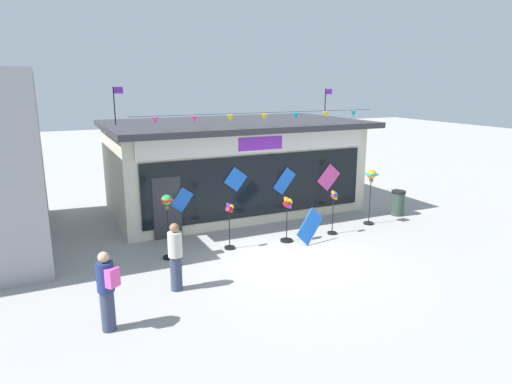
# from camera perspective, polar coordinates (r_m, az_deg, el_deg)

# --- Properties ---
(ground_plane) EXTENTS (80.00, 80.00, 0.00)m
(ground_plane) POSITION_cam_1_polar(r_m,az_deg,el_deg) (13.07, 3.97, -8.23)
(ground_plane) COLOR #9E9B99
(kite_shop_building) EXTENTS (9.47, 5.81, 4.73)m
(kite_shop_building) POSITION_cam_1_polar(r_m,az_deg,el_deg) (17.69, -3.05, 3.50)
(kite_shop_building) COLOR beige
(kite_shop_building) RESTS_ON ground_plane
(wind_spinner_far_left) EXTENTS (0.36, 0.36, 1.86)m
(wind_spinner_far_left) POSITION_cam_1_polar(r_m,az_deg,el_deg) (12.76, -11.17, -2.49)
(wind_spinner_far_left) COLOR black
(wind_spinner_far_left) RESTS_ON ground_plane
(wind_spinner_left) EXTENTS (0.33, 0.32, 1.45)m
(wind_spinner_left) POSITION_cam_1_polar(r_m,az_deg,el_deg) (13.41, -3.36, -3.87)
(wind_spinner_left) COLOR black
(wind_spinner_left) RESTS_ON ground_plane
(wind_spinner_center_left) EXTENTS (0.41, 0.39, 1.47)m
(wind_spinner_center_left) POSITION_cam_1_polar(r_m,az_deg,el_deg) (14.01, 3.98, -2.81)
(wind_spinner_center_left) COLOR black
(wind_spinner_center_left) RESTS_ON ground_plane
(wind_spinner_center_right) EXTENTS (0.33, 0.31, 1.49)m
(wind_spinner_center_right) POSITION_cam_1_polar(r_m,az_deg,el_deg) (14.88, 9.78, -2.02)
(wind_spinner_center_right) COLOR black
(wind_spinner_center_right) RESTS_ON ground_plane
(wind_spinner_right) EXTENTS (0.35, 0.35, 1.96)m
(wind_spinner_right) POSITION_cam_1_polar(r_m,az_deg,el_deg) (16.07, 14.34, 1.19)
(wind_spinner_right) COLOR black
(wind_spinner_right) RESTS_ON ground_plane
(person_near_camera) EXTENTS (0.34, 0.34, 1.68)m
(person_near_camera) POSITION_cam_1_polar(r_m,az_deg,el_deg) (10.96, -10.15, -8.03)
(person_near_camera) COLOR #333D56
(person_near_camera) RESTS_ON ground_plane
(person_mid_plaza) EXTENTS (0.44, 0.47, 1.68)m
(person_mid_plaza) POSITION_cam_1_polar(r_m,az_deg,el_deg) (9.57, -18.35, -11.65)
(person_mid_plaza) COLOR #333D56
(person_mid_plaza) RESTS_ON ground_plane
(trash_bin) EXTENTS (0.52, 0.52, 0.94)m
(trash_bin) POSITION_cam_1_polar(r_m,az_deg,el_deg) (17.72, 17.52, -1.31)
(trash_bin) COLOR #2D4238
(trash_bin) RESTS_ON ground_plane
(display_kite_on_ground) EXTENTS (1.11, 0.31, 1.11)m
(display_kite_on_ground) POSITION_cam_1_polar(r_m,az_deg,el_deg) (14.01, 6.84, -4.34)
(display_kite_on_ground) COLOR blue
(display_kite_on_ground) RESTS_ON ground_plane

